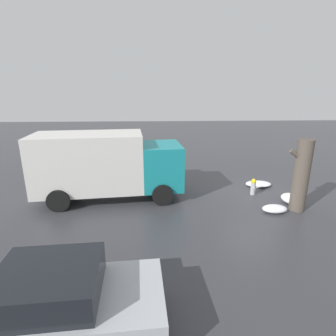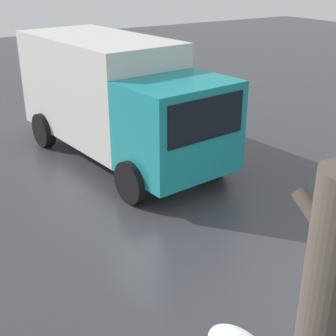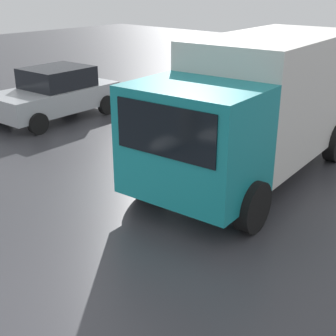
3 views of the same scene
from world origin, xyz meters
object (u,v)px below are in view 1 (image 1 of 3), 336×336
(delivery_truck, at_px, (106,164))
(parked_car, at_px, (60,303))
(tree_trunk, at_px, (301,175))
(fire_hydrant, at_px, (253,186))

(delivery_truck, xyz_separation_m, parked_car, (-0.29, 6.94, -0.81))
(tree_trunk, relative_size, parked_car, 0.72)
(tree_trunk, bearing_deg, fire_hydrant, -54.39)
(fire_hydrant, height_order, tree_trunk, tree_trunk)
(delivery_truck, height_order, parked_car, delivery_truck)
(fire_hydrant, relative_size, parked_car, 0.19)
(delivery_truck, distance_m, parked_car, 6.99)
(fire_hydrant, bearing_deg, delivery_truck, -173.31)
(fire_hydrant, relative_size, delivery_truck, 0.12)
(tree_trunk, height_order, delivery_truck, delivery_truck)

